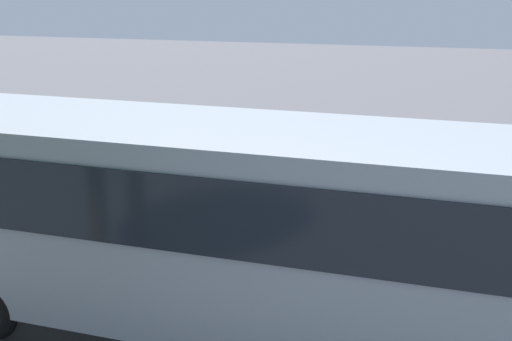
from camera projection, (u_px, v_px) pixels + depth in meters
ground_plane at (283, 232)px, 13.19m from camera, size 80.00×80.00×0.00m
tour_bus at (255, 238)px, 8.76m from camera, size 10.86×2.81×3.25m
spectator_far_left at (367, 218)px, 11.03m from camera, size 0.57×0.33×1.80m
spectator_left at (308, 216)px, 11.23m from camera, size 0.58×0.36×1.75m
spectator_centre at (252, 215)px, 11.45m from camera, size 0.57×0.33×1.65m
parked_motorcycle_silver at (500, 276)px, 10.16m from camera, size 2.05×0.59×0.99m
stunt_motorcycle at (169, 135)px, 17.13m from camera, size 2.00×0.58×1.74m
bay_line_a at (375, 208)px, 14.54m from camera, size 0.23×4.27×0.01m
bay_line_b at (268, 198)px, 15.21m from camera, size 0.24×4.76×0.01m
bay_line_c at (171, 189)px, 15.88m from camera, size 0.23×4.23×0.01m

